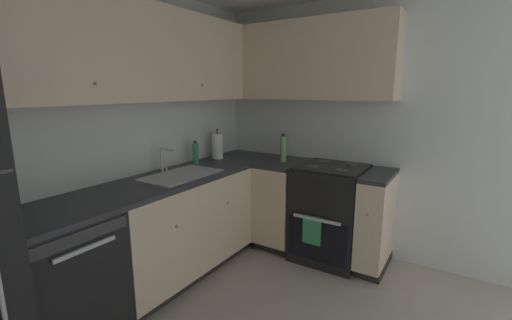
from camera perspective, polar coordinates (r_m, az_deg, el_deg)
wall_back at (r=2.87m, az=-24.15°, el=2.94°), size 3.51×0.05×2.44m
wall_right at (r=3.40m, az=18.89°, el=4.59°), size 0.05×3.23×2.44m
dishwasher at (r=2.55m, az=-29.98°, el=-17.39°), size 0.60×0.63×0.86m
lower_cabinets_back at (r=3.07m, az=-13.04°, el=-10.97°), size 1.40×0.62×0.86m
countertop_back at (r=2.93m, az=-13.44°, el=-2.94°), size 2.60×0.60×0.03m
lower_cabinets_right at (r=3.41m, az=9.69°, el=-8.49°), size 0.62×1.25×0.86m
countertop_right at (r=3.28m, az=9.94°, el=-1.20°), size 0.60×1.25×0.03m
oven_range at (r=3.36m, az=12.39°, el=-8.51°), size 0.68×0.62×1.05m
upper_cabinets_back at (r=2.85m, az=-18.90°, el=16.62°), size 2.28×0.34×0.73m
upper_cabinets_right at (r=3.44m, az=7.62°, el=16.20°), size 0.32×1.80×0.73m
sink at (r=2.94m, az=-12.43°, el=-3.28°), size 0.66×0.40×0.10m
faucet at (r=3.05m, az=-15.29°, el=0.40°), size 0.07×0.16×0.22m
soap_bottle at (r=3.34m, az=-10.16°, el=1.11°), size 0.06×0.06×0.23m
paper_towel_roll at (r=3.56m, az=-6.52°, el=2.36°), size 0.11×0.11×0.32m
oil_bottle at (r=3.40m, az=4.59°, el=1.96°), size 0.07×0.07×0.28m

